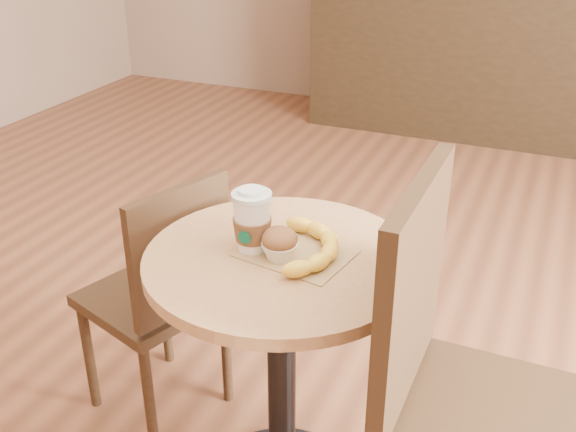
# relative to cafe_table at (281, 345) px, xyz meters

# --- Properties ---
(cafe_table) EXTENTS (0.62, 0.62, 0.75)m
(cafe_table) POSITION_rel_cafe_table_xyz_m (0.00, 0.00, 0.00)
(cafe_table) COLOR black
(cafe_table) RESTS_ON ground
(chair_left) EXTENTS (0.45, 0.45, 0.80)m
(chair_left) POSITION_rel_cafe_table_xyz_m (-0.45, 0.16, -0.06)
(chair_left) COLOR #352212
(chair_left) RESTS_ON ground
(chair_right) EXTENTS (0.45, 0.45, 1.02)m
(chair_right) POSITION_rel_cafe_table_xyz_m (0.45, -0.09, 0.06)
(chair_right) COLOR #352212
(chair_right) RESTS_ON ground
(service_counter) EXTENTS (2.30, 0.65, 1.04)m
(service_counter) POSITION_rel_cafe_table_xyz_m (0.01, 3.26, 0.02)
(service_counter) COLOR black
(service_counter) RESTS_ON ground
(kraft_bag) EXTENTS (0.27, 0.22, 0.00)m
(kraft_bag) POSITION_rel_cafe_table_xyz_m (0.03, 0.02, 0.25)
(kraft_bag) COLOR #9A794A
(kraft_bag) RESTS_ON cafe_table
(coffee_cup) EXTENTS (0.09, 0.09, 0.15)m
(coffee_cup) POSITION_rel_cafe_table_xyz_m (-0.07, -0.00, 0.32)
(coffee_cup) COLOR white
(coffee_cup) RESTS_ON cafe_table
(muffin) EXTENTS (0.08, 0.08, 0.07)m
(muffin) POSITION_rel_cafe_table_xyz_m (0.00, -0.02, 0.29)
(muffin) COLOR silver
(muffin) RESTS_ON kraft_bag
(banana) EXTENTS (0.24, 0.30, 0.04)m
(banana) POSITION_rel_cafe_table_xyz_m (0.05, 0.02, 0.27)
(banana) COLOR yellow
(banana) RESTS_ON kraft_bag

